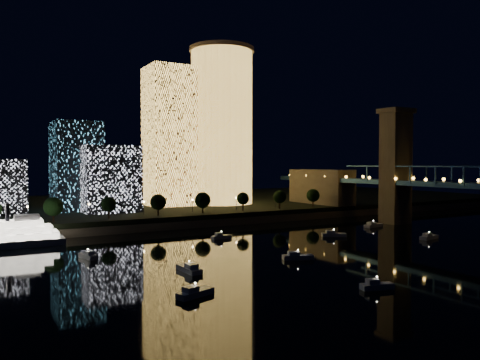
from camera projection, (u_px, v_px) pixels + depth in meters
name	position (u px, v px, depth m)	size (l,w,h in m)	color
ground	(373.00, 258.00, 128.97)	(520.00, 520.00, 0.00)	black
far_bank	(164.00, 205.00, 267.28)	(420.00, 160.00, 5.00)	black
seawall	(230.00, 221.00, 199.84)	(420.00, 6.00, 3.00)	#6B5E4C
tower_cylindrical	(222.00, 126.00, 246.22)	(34.00, 34.00, 81.59)	#FFBE51
tower_rectangular	(169.00, 136.00, 236.17)	(21.90, 21.90, 69.70)	#FFBE51
midrise_blocks	(35.00, 175.00, 201.52)	(87.78, 40.12, 40.05)	white
motorboats	(315.00, 247.00, 140.95)	(122.90, 77.41, 2.78)	silver
esplanade_trees	(155.00, 202.00, 189.09)	(166.11, 6.99, 9.00)	black
street_lamps	(144.00, 205.00, 192.94)	(132.70, 0.70, 5.65)	black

